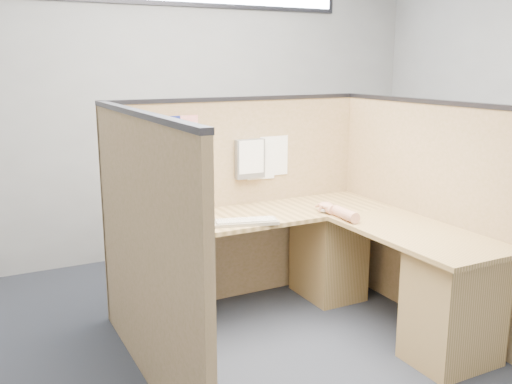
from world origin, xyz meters
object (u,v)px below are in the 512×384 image
l_desk (310,271)px  laptop (164,209)px  mouse (326,209)px  keyboard (246,222)px

l_desk → laptop: laptop is taller
l_desk → mouse: 0.47m
l_desk → laptop: 1.09m
l_desk → mouse: mouse is taller
l_desk → keyboard: size_ratio=4.28×
l_desk → laptop: (-0.82, 0.60, 0.39)m
keyboard → mouse: size_ratio=4.03×
keyboard → mouse: mouse is taller
keyboard → l_desk: bearing=-10.0°
l_desk → keyboard: 0.56m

